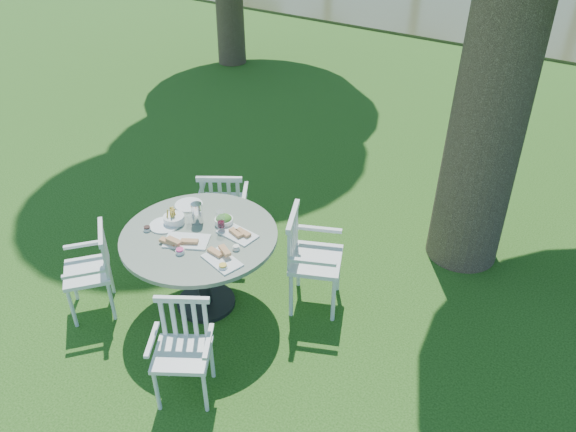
# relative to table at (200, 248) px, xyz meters

# --- Properties ---
(ground) EXTENTS (140.00, 140.00, 0.00)m
(ground) POSITION_rel_table_xyz_m (0.52, 0.46, -0.67)
(ground) COLOR #14390C
(ground) RESTS_ON ground
(table) EXTENTS (1.41, 1.41, 0.83)m
(table) POSITION_rel_table_xyz_m (0.00, 0.00, 0.00)
(table) COLOR black
(table) RESTS_ON ground
(chair_ne) EXTENTS (0.63, 0.65, 1.00)m
(chair_ne) POSITION_rel_table_xyz_m (0.77, 0.56, -0.08)
(chair_ne) COLOR white
(chair_ne) RESTS_ON ground
(chair_nw) EXTENTS (0.63, 0.62, 0.93)m
(chair_nw) POSITION_rel_table_xyz_m (-0.45, 0.85, -0.13)
(chair_nw) COLOR white
(chair_nw) RESTS_ON ground
(chair_sw) EXTENTS (0.61, 0.60, 0.88)m
(chair_sw) POSITION_rel_table_xyz_m (-0.78, -0.57, -0.16)
(chair_sw) COLOR white
(chair_sw) RESTS_ON ground
(chair_se) EXTENTS (0.58, 0.57, 0.85)m
(chair_se) POSITION_rel_table_xyz_m (0.52, -0.82, -0.17)
(chair_se) COLOR white
(chair_se) RESTS_ON ground
(tableware) EXTENTS (1.14, 0.78, 0.21)m
(tableware) POSITION_rel_table_xyz_m (-0.06, 0.06, 0.20)
(tableware) COLOR white
(tableware) RESTS_ON table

